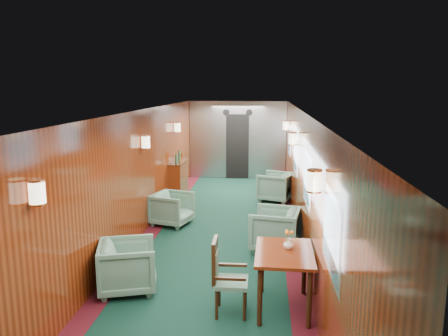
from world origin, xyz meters
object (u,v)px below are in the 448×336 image
at_px(credenza, 178,180).
at_px(side_chair, 224,274).
at_px(armchair_right_near, 275,229).
at_px(dining_table, 284,261).
at_px(armchair_left_far, 172,209).
at_px(armchair_right_far, 275,187).
at_px(armchair_left_near, 128,266).

bearing_deg(credenza, side_chair, -73.10).
distance_m(side_chair, credenza, 5.86).
height_order(side_chair, armchair_right_near, side_chair).
relative_size(dining_table, credenza, 0.84).
distance_m(armchair_left_far, armchair_right_near, 2.43).
xyz_separation_m(armchair_left_far, armchair_right_far, (2.17, 2.13, 0.02)).
bearing_deg(dining_table, side_chair, -165.62).
xyz_separation_m(side_chair, armchair_left_near, (-1.40, 0.49, -0.17)).
xyz_separation_m(credenza, armchair_left_near, (0.30, -5.11, -0.14)).
relative_size(side_chair, armchair_left_near, 1.24).
relative_size(credenza, armchair_left_far, 1.68).
distance_m(side_chair, armchair_left_near, 1.50).
relative_size(side_chair, armchair_right_far, 1.22).
xyz_separation_m(credenza, armchair_right_far, (2.46, 0.01, -0.13)).
relative_size(armchair_left_far, armchair_right_near, 0.91).
height_order(dining_table, armchair_right_near, dining_table).
bearing_deg(armchair_right_near, armchair_left_far, -110.26).
bearing_deg(armchair_left_far, credenza, 24.27).
xyz_separation_m(dining_table, armchair_left_near, (-2.15, 0.32, -0.30)).
height_order(armchair_left_near, armchair_left_far, armchair_left_near).
relative_size(dining_table, armchair_right_near, 1.28).
distance_m(dining_table, side_chair, 0.78).
bearing_deg(armchair_right_near, armchair_left_near, -39.57).
distance_m(credenza, armchair_left_near, 5.12).
relative_size(side_chair, credenza, 0.78).
bearing_deg(side_chair, dining_table, 12.53).
xyz_separation_m(credenza, armchair_left_far, (0.30, -2.12, -0.16)).
bearing_deg(side_chair, credenza, 106.17).
height_order(dining_table, side_chair, side_chair).
bearing_deg(armchair_left_far, armchair_right_far, -29.21).
distance_m(side_chair, armchair_left_far, 3.76).
height_order(armchair_left_near, armchair_right_far, armchair_right_far).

